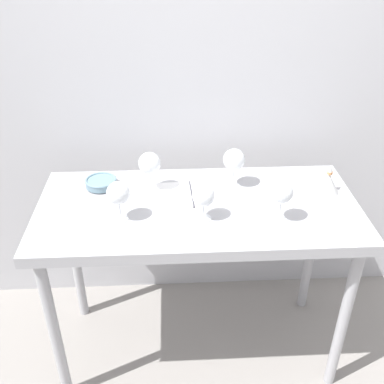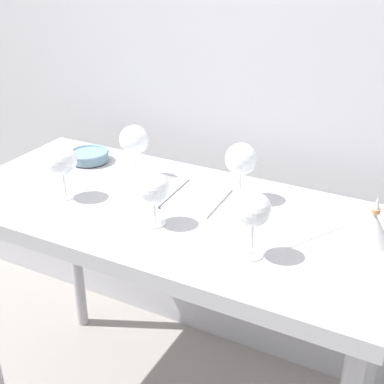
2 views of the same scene
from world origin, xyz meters
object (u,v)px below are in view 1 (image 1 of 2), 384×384
(tasting_bowl, at_px, (101,182))
(tasting_sheet_upper, at_px, (281,192))
(wine_glass_near_left, at_px, (118,194))
(open_notebook, at_px, (192,194))
(decanter_funnel, at_px, (328,183))
(wine_glass_far_left, at_px, (150,164))
(wine_glass_near_right, at_px, (282,193))
(wine_glass_near_center, at_px, (204,196))
(wine_glass_far_right, at_px, (234,160))

(tasting_bowl, bearing_deg, tasting_sheet_upper, -6.17)
(wine_glass_near_left, distance_m, open_notebook, 0.37)
(tasting_bowl, height_order, decanter_funnel, decanter_funnel)
(wine_glass_far_left, relative_size, decanter_funnel, 1.35)
(wine_glass_far_left, distance_m, tasting_bowl, 0.26)
(open_notebook, height_order, tasting_sheet_upper, open_notebook)
(wine_glass_near_right, bearing_deg, decanter_funnel, 38.43)
(wine_glass_far_left, xyz_separation_m, wine_glass_near_right, (0.53, -0.27, -0.00))
(wine_glass_far_left, relative_size, tasting_bowl, 1.30)
(wine_glass_far_left, height_order, tasting_bowl, wine_glass_far_left)
(wine_glass_near_center, xyz_separation_m, wine_glass_near_right, (0.31, -0.03, 0.02))
(wine_glass_near_left, height_order, wine_glass_near_center, wine_glass_near_left)
(wine_glass_far_left, xyz_separation_m, wine_glass_far_right, (0.38, 0.02, -0.00))
(wine_glass_near_right, distance_m, tasting_bowl, 0.83)
(wine_glass_near_right, xyz_separation_m, open_notebook, (-0.35, 0.21, -0.13))
(wine_glass_far_left, distance_m, decanter_funnel, 0.81)
(wine_glass_far_left, relative_size, wine_glass_near_right, 1.05)
(wine_glass_near_left, xyz_separation_m, tasting_sheet_upper, (0.71, 0.18, -0.12))
(tasting_sheet_upper, relative_size, tasting_bowl, 1.58)
(wine_glass_far_left, bearing_deg, tasting_bowl, 169.79)
(tasting_bowl, bearing_deg, wine_glass_near_center, -31.87)
(wine_glass_near_left, height_order, decanter_funnel, wine_glass_near_left)
(open_notebook, bearing_deg, wine_glass_far_left, 161.54)
(tasting_sheet_upper, bearing_deg, wine_glass_near_right, -74.98)
(wine_glass_far_left, xyz_separation_m, wine_glass_near_center, (0.22, -0.24, -0.02))
(wine_glass_near_right, xyz_separation_m, tasting_sheet_upper, (0.06, 0.22, -0.13))
(wine_glass_far_left, height_order, wine_glass_near_right, wine_glass_far_left)
(wine_glass_far_left, relative_size, wine_glass_far_right, 1.01)
(wine_glass_near_center, height_order, tasting_bowl, wine_glass_near_center)
(wine_glass_far_left, bearing_deg, open_notebook, -15.69)
(wine_glass_near_center, bearing_deg, wine_glass_near_left, 177.73)
(wine_glass_far_right, bearing_deg, wine_glass_far_left, -177.25)
(tasting_sheet_upper, bearing_deg, decanter_funnel, 26.62)
(wine_glass_far_right, relative_size, tasting_sheet_upper, 0.82)
(tasting_sheet_upper, height_order, tasting_bowl, tasting_bowl)
(wine_glass_far_right, bearing_deg, open_notebook, -160.24)
(wine_glass_near_left, distance_m, tasting_bowl, 0.31)
(wine_glass_near_right, height_order, tasting_bowl, wine_glass_near_right)
(wine_glass_near_left, xyz_separation_m, decanter_funnel, (0.92, 0.17, -0.08))
(wine_glass_near_left, xyz_separation_m, tasting_bowl, (-0.11, 0.27, -0.10))
(wine_glass_near_left, distance_m, wine_glass_near_right, 0.65)
(wine_glass_near_left, bearing_deg, wine_glass_near_center, -2.27)
(wine_glass_near_left, distance_m, tasting_sheet_upper, 0.74)
(wine_glass_far_left, xyz_separation_m, tasting_bowl, (-0.23, 0.04, -0.11))
(wine_glass_far_right, height_order, wine_glass_near_right, wine_glass_far_right)
(tasting_sheet_upper, bearing_deg, wine_glass_far_right, -168.06)
(wine_glass_far_right, bearing_deg, tasting_bowl, 177.82)
(wine_glass_far_right, distance_m, wine_glass_near_center, 0.30)
(wine_glass_near_right, bearing_deg, open_notebook, 148.45)
(decanter_funnel, bearing_deg, wine_glass_far_left, 175.96)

